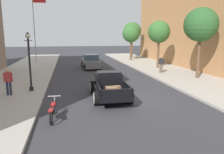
% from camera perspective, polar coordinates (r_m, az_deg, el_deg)
% --- Properties ---
extents(ground_plane, '(140.00, 140.00, 0.00)m').
position_cam_1_polar(ground_plane, '(13.14, 2.10, -5.87)').
color(ground_plane, '#333338').
extents(hotrod_truck_black, '(2.31, 4.99, 1.58)m').
position_cam_1_polar(hotrod_truck_black, '(13.54, -0.79, -2.06)').
color(hotrod_truck_black, black).
rests_on(hotrod_truck_black, ground).
extents(motorcycle_parked, '(0.62, 2.12, 0.93)m').
position_cam_1_polar(motorcycle_parked, '(10.42, -15.08, -8.14)').
color(motorcycle_parked, black).
rests_on(motorcycle_parked, ground).
extents(car_background_grey, '(2.02, 4.38, 1.65)m').
position_cam_1_polar(car_background_grey, '(25.63, -5.58, 3.97)').
color(car_background_grey, slate).
rests_on(car_background_grey, ground).
extents(pedestrian_sidewalk_left, '(0.53, 0.22, 1.65)m').
position_cam_1_polar(pedestrian_sidewalk_left, '(14.72, -25.46, -0.76)').
color(pedestrian_sidewalk_left, '#232847').
rests_on(pedestrian_sidewalk_left, sidewalk_left).
extents(pedestrian_sidewalk_right, '(0.53, 0.22, 1.65)m').
position_cam_1_polar(pedestrian_sidewalk_right, '(22.05, 12.74, 3.50)').
color(pedestrian_sidewalk_right, brown).
rests_on(pedestrian_sidewalk_right, sidewalk_right).
extents(street_lamp_near, '(0.50, 0.32, 3.85)m').
position_cam_1_polar(street_lamp_near, '(15.21, -20.79, 4.88)').
color(street_lamp_near, black).
rests_on(street_lamp_near, sidewalk_left).
extents(flagpole, '(1.74, 0.16, 9.16)m').
position_cam_1_polar(flagpole, '(31.32, -19.34, 13.81)').
color(flagpole, '#B2B2B7').
rests_on(flagpole, sidewalk_left).
extents(street_tree_nearest, '(2.83, 2.83, 5.93)m').
position_cam_1_polar(street_tree_nearest, '(20.12, 22.19, 12.45)').
color(street_tree_nearest, brown).
rests_on(street_tree_nearest, sidewalk_right).
extents(street_tree_second, '(2.48, 2.48, 5.28)m').
position_cam_1_polar(street_tree_second, '(25.55, 12.17, 11.37)').
color(street_tree_second, brown).
rests_on(street_tree_second, sidewalk_right).
extents(street_tree_third, '(2.56, 2.56, 5.18)m').
position_cam_1_polar(street_tree_third, '(33.09, 5.00, 11.14)').
color(street_tree_third, brown).
rests_on(street_tree_third, sidewalk_right).
extents(street_tree_farthest, '(2.94, 2.94, 5.85)m').
position_cam_1_polar(street_tree_farthest, '(37.19, 5.33, 11.82)').
color(street_tree_farthest, brown).
rests_on(street_tree_farthest, sidewalk_right).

